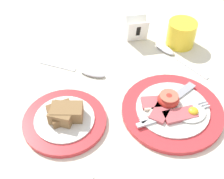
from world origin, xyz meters
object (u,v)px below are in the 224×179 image
at_px(number_card, 137,30).
at_px(teaspoon_near_cup, 83,71).
at_px(teaspoon_by_saucer, 171,53).
at_px(bread_plate, 65,118).
at_px(breakfast_plate, 172,109).
at_px(sugar_cup, 181,33).

bearing_deg(number_card, teaspoon_near_cup, -146.19).
bearing_deg(teaspoon_by_saucer, number_card, 14.10).
relative_size(number_card, teaspoon_by_saucer, 0.41).
bearing_deg(teaspoon_near_cup, bread_plate, -80.83).
height_order(breakfast_plate, teaspoon_near_cup, breakfast_plate).
relative_size(bread_plate, teaspoon_by_saucer, 1.06).
bearing_deg(breakfast_plate, bread_plate, 173.52).
height_order(breakfast_plate, number_card, number_card).
relative_size(number_card, teaspoon_near_cup, 0.43).
xyz_separation_m(bread_plate, sugar_cup, (0.37, 0.22, 0.02)).
distance_m(number_card, teaspoon_by_saucer, 0.12).
bearing_deg(number_card, teaspoon_by_saucer, -46.03).
distance_m(breakfast_plate, teaspoon_near_cup, 0.26).
bearing_deg(sugar_cup, teaspoon_by_saucer, -134.63).
relative_size(breakfast_plate, bread_plate, 1.25).
distance_m(bread_plate, teaspoon_near_cup, 0.17).
bearing_deg(teaspoon_near_cup, sugar_cup, 43.63).
height_order(number_card, teaspoon_by_saucer, number_card).
bearing_deg(number_card, breakfast_plate, -86.41).
bearing_deg(teaspoon_near_cup, number_card, 63.12).
height_order(sugar_cup, number_card, same).
height_order(number_card, teaspoon_near_cup, number_card).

